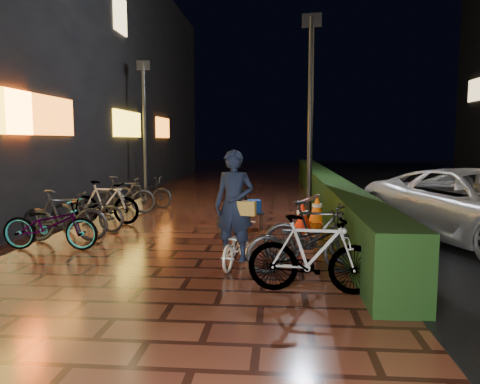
# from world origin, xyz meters

# --- Properties ---
(ground) EXTENTS (80.00, 80.00, 0.00)m
(ground) POSITION_xyz_m (0.00, 0.00, 0.00)
(ground) COLOR #381911
(ground) RESTS_ON ground
(hedge) EXTENTS (0.70, 20.00, 1.00)m
(hedge) POSITION_xyz_m (3.30, 8.00, 0.50)
(hedge) COLOR black
(hedge) RESTS_ON ground
(van) EXTENTS (4.16, 5.79, 1.46)m
(van) POSITION_xyz_m (5.81, 2.19, 0.74)
(van) COLOR #A8A8AD
(van) RESTS_ON ground
(storefront_block) EXTENTS (12.09, 22.00, 9.00)m
(storefront_block) POSITION_xyz_m (-9.50, 11.50, 4.50)
(storefront_block) COLOR black
(storefront_block) RESTS_ON ground
(lamp_post_hedge) EXTENTS (0.50, 0.16, 5.17)m
(lamp_post_hedge) POSITION_xyz_m (2.66, 4.90, 2.84)
(lamp_post_hedge) COLOR black
(lamp_post_hedge) RESTS_ON ground
(lamp_post_sf) EXTENTS (0.45, 0.15, 4.72)m
(lamp_post_sf) POSITION_xyz_m (-2.75, 8.68, 2.60)
(lamp_post_sf) COLOR black
(lamp_post_sf) RESTS_ON ground
(cyclist) EXTENTS (0.75, 1.38, 1.89)m
(cyclist) POSITION_xyz_m (1.18, 0.12, 0.70)
(cyclist) COLOR silver
(cyclist) RESTS_ON ground
(traffic_barrier) EXTENTS (0.91, 1.68, 0.69)m
(traffic_barrier) POSITION_xyz_m (2.62, 3.87, 0.34)
(traffic_barrier) COLOR #FF280D
(traffic_barrier) RESTS_ON ground
(cart_assembly) EXTENTS (0.58, 0.61, 0.96)m
(cart_assembly) POSITION_xyz_m (1.26, 3.36, 0.49)
(cart_assembly) COLOR black
(cart_assembly) RESTS_ON ground
(parked_bikes_storefront) EXTENTS (2.05, 6.26, 1.05)m
(parked_bikes_storefront) POSITION_xyz_m (-2.35, 3.52, 0.50)
(parked_bikes_storefront) COLOR black
(parked_bikes_storefront) RESTS_ON ground
(parked_bikes_hedge) EXTENTS (2.05, 2.12, 1.05)m
(parked_bikes_hedge) POSITION_xyz_m (2.36, -0.29, 0.50)
(parked_bikes_hedge) COLOR black
(parked_bikes_hedge) RESTS_ON ground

